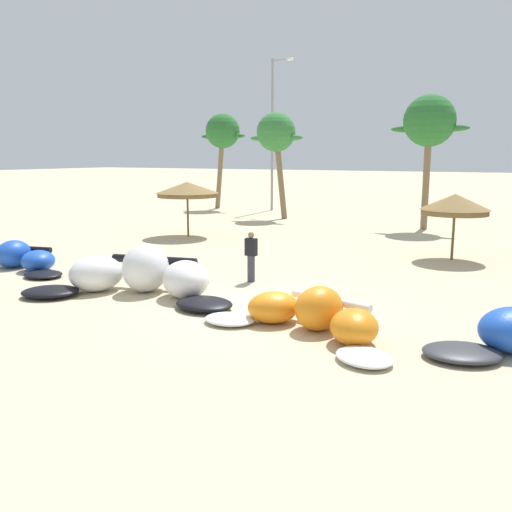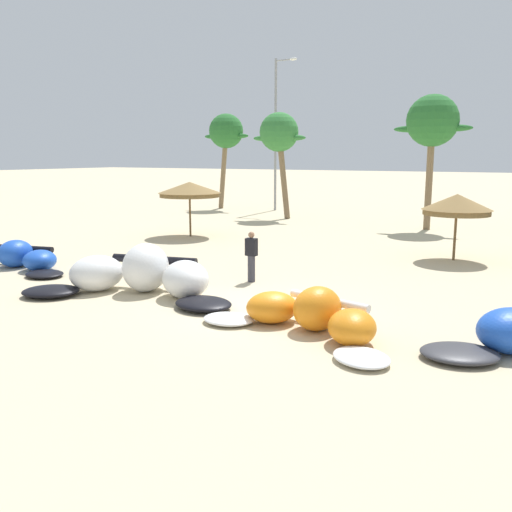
% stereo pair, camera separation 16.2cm
% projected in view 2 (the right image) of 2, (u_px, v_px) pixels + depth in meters
% --- Properties ---
extents(ground_plane, '(260.00, 260.00, 0.00)m').
position_uv_depth(ground_plane, '(267.00, 310.00, 14.40)').
color(ground_plane, beige).
extents(kite_far_left, '(5.65, 3.31, 0.99)m').
position_uv_depth(kite_far_left, '(10.00, 258.00, 19.68)').
color(kite_far_left, black).
rests_on(kite_far_left, ground).
extents(kite_left, '(6.52, 3.79, 1.45)m').
position_uv_depth(kite_left, '(140.00, 275.00, 16.01)').
color(kite_left, black).
rests_on(kite_left, ground).
extents(kite_left_of_center, '(5.13, 3.04, 1.03)m').
position_uv_depth(kite_left_of_center, '(310.00, 316.00, 12.53)').
color(kite_left_of_center, white).
rests_on(kite_left_of_center, ground).
extents(beach_umbrella_near_van, '(3.11, 3.11, 2.72)m').
position_uv_depth(beach_umbrella_near_van, '(190.00, 189.00, 27.17)').
color(beach_umbrella_near_van, brown).
rests_on(beach_umbrella_near_van, ground).
extents(beach_umbrella_middle, '(2.63, 2.63, 2.56)m').
position_uv_depth(beach_umbrella_middle, '(457.00, 204.00, 20.93)').
color(beach_umbrella_middle, brown).
rests_on(beach_umbrella_middle, ground).
extents(person_near_kites, '(0.36, 0.24, 1.62)m').
position_uv_depth(person_near_kites, '(251.00, 257.00, 17.54)').
color(person_near_kites, '#383842').
rests_on(person_near_kites, ground).
extents(palm_leftmost, '(3.83, 2.55, 7.07)m').
position_uv_depth(palm_leftmost, '(226.00, 133.00, 41.01)').
color(palm_leftmost, '#7F6647').
rests_on(palm_leftmost, ground).
extents(palm_left, '(3.69, 2.46, 6.68)m').
position_uv_depth(palm_left, '(279.00, 134.00, 34.61)').
color(palm_left, '#7F6647').
rests_on(palm_left, ground).
extents(palm_left_of_gap, '(4.12, 2.74, 7.19)m').
position_uv_depth(palm_left_of_gap, '(433.00, 123.00, 29.11)').
color(palm_left_of_gap, '#7F6647').
rests_on(palm_left_of_gap, ground).
extents(lamppost_west, '(1.73, 0.24, 10.74)m').
position_uv_depth(lamppost_west, '(277.00, 128.00, 39.62)').
color(lamppost_west, gray).
rests_on(lamppost_west, ground).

